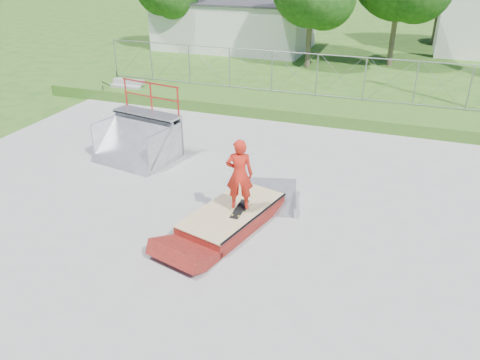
{
  "coord_description": "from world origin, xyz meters",
  "views": [
    {
      "loc": [
        3.65,
        -9.26,
        6.3
      ],
      "look_at": [
        0.11,
        0.53,
        1.1
      ],
      "focal_mm": 35.0,
      "sensor_mm": 36.0,
      "label": 1
    }
  ],
  "objects_px": {
    "grind_box": "(232,217)",
    "flat_bank_ramp": "(270,198)",
    "skater": "(239,177)",
    "quarter_pipe": "(134,126)"
  },
  "relations": [
    {
      "from": "skater",
      "to": "grind_box",
      "type": "bearing_deg",
      "value": -25.29
    },
    {
      "from": "flat_bank_ramp",
      "to": "grind_box",
      "type": "bearing_deg",
      "value": -130.6
    },
    {
      "from": "quarter_pipe",
      "to": "skater",
      "type": "distance_m",
      "value": 5.31
    },
    {
      "from": "quarter_pipe",
      "to": "skater",
      "type": "relative_size",
      "value": 1.32
    },
    {
      "from": "grind_box",
      "to": "flat_bank_ramp",
      "type": "distance_m",
      "value": 1.38
    },
    {
      "from": "grind_box",
      "to": "flat_bank_ramp",
      "type": "bearing_deg",
      "value": 78.5
    },
    {
      "from": "grind_box",
      "to": "quarter_pipe",
      "type": "relative_size",
      "value": 1.33
    },
    {
      "from": "grind_box",
      "to": "flat_bank_ramp",
      "type": "xyz_separation_m",
      "value": [
        0.61,
        1.24,
        0.0
      ]
    },
    {
      "from": "grind_box",
      "to": "quarter_pipe",
      "type": "xyz_separation_m",
      "value": [
        -4.37,
        2.65,
        0.97
      ]
    },
    {
      "from": "skater",
      "to": "flat_bank_ramp",
      "type": "bearing_deg",
      "value": -124.01
    }
  ]
}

